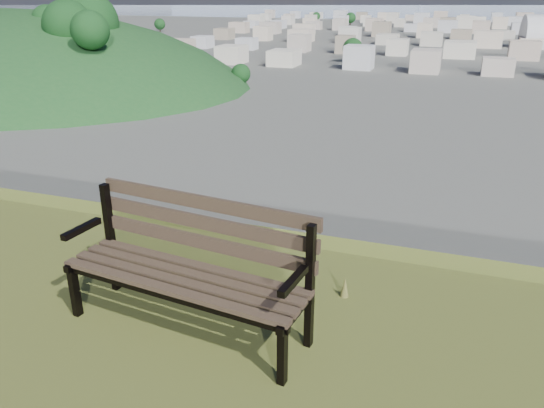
% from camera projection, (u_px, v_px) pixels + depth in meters
% --- Properties ---
extents(park_bench, '(1.98, 0.84, 1.01)m').
position_uv_depth(park_bench, '(191.00, 260.00, 4.02)').
color(park_bench, '#493D2A').
rests_on(park_bench, hilltop_mesa).
extents(green_wooded_hill, '(173.58, 138.86, 86.79)m').
position_uv_depth(green_wooded_hill, '(17.00, 83.00, 166.73)').
color(green_wooded_hill, '#18421C').
rests_on(green_wooded_hill, ground).
extents(city_blocks, '(395.00, 361.00, 7.00)m').
position_uv_depth(city_blocks, '(463.00, 28.00, 355.36)').
color(city_blocks, beige).
rests_on(city_blocks, ground).
extents(city_trees, '(406.52, 387.20, 9.98)m').
position_uv_depth(city_trees, '(412.00, 33.00, 297.06)').
color(city_trees, '#34271A').
rests_on(city_trees, ground).
extents(bay_water, '(2400.00, 700.00, 0.12)m').
position_uv_depth(bay_water, '(468.00, 9.00, 798.53)').
color(bay_water, '#8CA2B3').
rests_on(bay_water, ground).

